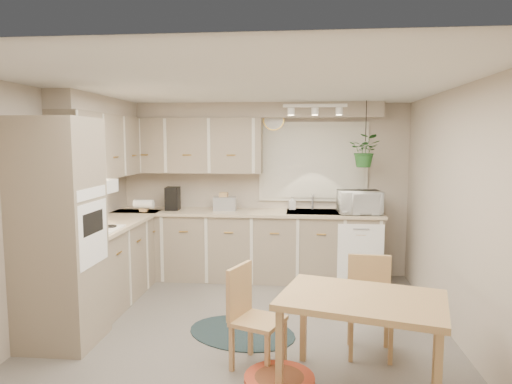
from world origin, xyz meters
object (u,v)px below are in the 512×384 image
(dining_table, at_px, (361,345))
(microwave, at_px, (359,200))
(braided_rug, at_px, (242,332))
(chair_back, at_px, (370,308))
(pet_bed, at_px, (279,384))
(chair_left, at_px, (259,318))

(dining_table, xyz_separation_m, microwave, (0.31, 2.68, 0.75))
(microwave, bearing_deg, braided_rug, -133.41)
(chair_back, xyz_separation_m, pet_bed, (-0.77, -0.69, -0.37))
(dining_table, relative_size, pet_bed, 2.20)
(dining_table, bearing_deg, pet_bed, -174.40)
(dining_table, bearing_deg, microwave, 83.43)
(chair_left, height_order, pet_bed, chair_left)
(chair_left, height_order, chair_back, chair_back)
(chair_left, relative_size, braided_rug, 0.78)
(dining_table, distance_m, chair_back, 0.66)
(microwave, bearing_deg, pet_bed, -113.91)
(braided_rug, xyz_separation_m, microwave, (1.33, 1.71, 1.12))
(chair_back, distance_m, microwave, 2.16)
(chair_back, bearing_deg, chair_left, 22.77)
(dining_table, distance_m, microwave, 2.80)
(dining_table, bearing_deg, chair_back, 75.94)
(chair_back, relative_size, pet_bed, 1.60)
(braided_rug, bearing_deg, chair_back, -15.87)
(dining_table, relative_size, chair_left, 1.39)
(dining_table, distance_m, braided_rug, 1.46)
(chair_back, xyz_separation_m, microwave, (0.15, 2.04, 0.70))
(pet_bed, distance_m, microwave, 3.08)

